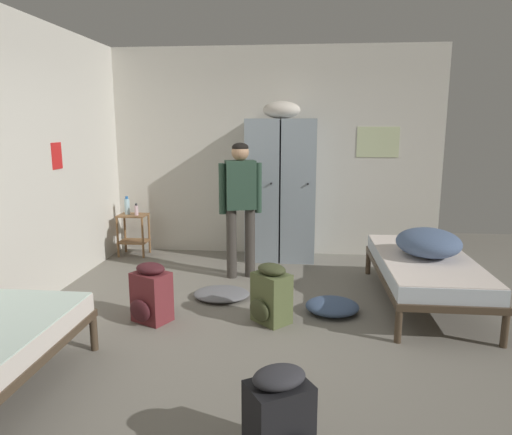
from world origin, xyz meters
name	(u,v)px	position (x,y,z in m)	size (l,w,h in m)	color
ground_plane	(253,327)	(0.00, 0.00, 0.00)	(8.07, 8.07, 0.00)	slate
room_backdrop	(159,159)	(-1.17, 1.21, 1.40)	(4.50, 5.11, 2.80)	beige
locker_bank	(281,187)	(0.13, 2.24, 0.97)	(0.90, 0.55, 2.07)	#8C99A3
shelf_unit	(133,231)	(-1.89, 2.21, 0.35)	(0.38, 0.30, 0.57)	brown
bed_right	(425,267)	(1.64, 0.75, 0.38)	(0.90, 1.90, 0.49)	#473828
bedding_heap	(428,242)	(1.67, 0.78, 0.63)	(0.62, 0.71, 0.27)	slate
person_traveler	(241,198)	(-0.30, 1.41, 0.95)	(0.48, 0.29, 1.58)	#3D3833
water_bottle	(127,206)	(-1.97, 2.23, 0.68)	(0.07, 0.07, 0.25)	#B2DBEA
lotion_bottle	(136,210)	(-1.82, 2.17, 0.64)	(0.05, 0.05, 0.16)	beige
backpack_black	(280,420)	(0.32, -1.69, 0.26)	(0.40, 0.41, 0.55)	black
backpack_maroon	(151,294)	(-0.94, 0.05, 0.26)	(0.39, 0.41, 0.55)	maroon
backpack_olive	(271,295)	(0.15, 0.14, 0.26)	(0.42, 0.42, 0.55)	#566038
clothes_pile_denim	(332,306)	(0.72, 0.41, 0.07)	(0.51, 0.47, 0.13)	#42567A
clothes_pile_grey	(222,294)	(-0.41, 0.70, 0.04)	(0.58, 0.50, 0.08)	slate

